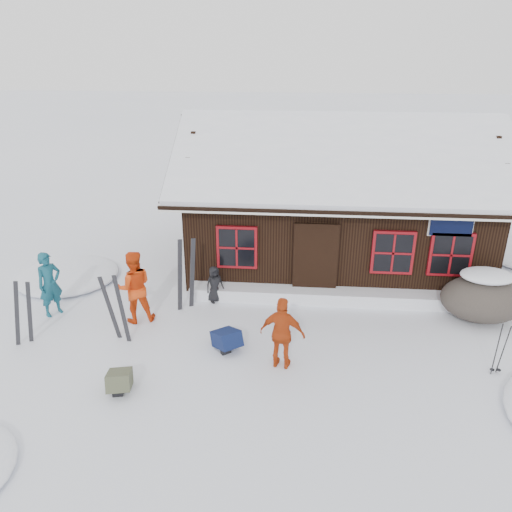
% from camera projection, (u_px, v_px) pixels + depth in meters
% --- Properties ---
extents(ground, '(120.00, 120.00, 0.00)m').
position_uv_depth(ground, '(274.00, 348.00, 10.90)').
color(ground, white).
rests_on(ground, ground).
extents(mountain_hut, '(8.90, 6.09, 4.42)m').
position_uv_depth(mountain_hut, '(335.00, 211.00, 14.71)').
color(mountain_hut, black).
rests_on(mountain_hut, ground).
extents(snow_drift, '(7.60, 0.60, 0.35)m').
position_uv_depth(snow_drift, '(337.00, 296.00, 12.77)').
color(snow_drift, white).
rests_on(snow_drift, ground).
extents(snow_mounds, '(20.60, 13.20, 0.48)m').
position_uv_depth(snow_mounds, '(344.00, 309.00, 12.47)').
color(snow_mounds, white).
rests_on(snow_mounds, ground).
extents(skier_teal, '(0.66, 0.71, 1.62)m').
position_uv_depth(skier_teal, '(50.00, 284.00, 11.97)').
color(skier_teal, '#144D5F').
rests_on(skier_teal, ground).
extents(skier_orange_left, '(1.05, 0.95, 1.78)m').
position_uv_depth(skier_orange_left, '(134.00, 287.00, 11.66)').
color(skier_orange_left, '#E34210').
rests_on(skier_orange_left, ground).
extents(skier_orange_right, '(0.98, 0.55, 1.57)m').
position_uv_depth(skier_orange_right, '(282.00, 333.00, 9.99)').
color(skier_orange_right, '#BC3E13').
rests_on(skier_orange_right, ground).
extents(skier_crouched, '(0.57, 0.53, 0.97)m').
position_uv_depth(skier_crouched, '(214.00, 284.00, 12.69)').
color(skier_crouched, black).
rests_on(skier_crouched, ground).
extents(boulder, '(1.95, 1.46, 1.15)m').
position_uv_depth(boulder, '(483.00, 297.00, 11.83)').
color(boulder, '#49413A').
rests_on(boulder, ground).
extents(ski_pair_left, '(0.52, 0.22, 1.56)m').
position_uv_depth(ski_pair_left, '(23.00, 314.00, 10.82)').
color(ski_pair_left, black).
rests_on(ski_pair_left, ground).
extents(ski_pair_mid, '(0.60, 0.16, 1.62)m').
position_uv_depth(ski_pair_mid, '(116.00, 309.00, 10.94)').
color(ski_pair_mid, black).
rests_on(ski_pair_mid, ground).
extents(ski_pair_right, '(0.50, 0.28, 1.90)m').
position_uv_depth(ski_pair_right, '(186.00, 275.00, 12.22)').
color(ski_pair_right, black).
rests_on(ski_pair_right, ground).
extents(ski_poles, '(0.21, 0.10, 1.17)m').
position_uv_depth(ski_poles, '(500.00, 350.00, 9.87)').
color(ski_poles, black).
rests_on(ski_poles, ground).
extents(backpack_blue, '(0.76, 0.80, 0.35)m').
position_uv_depth(backpack_blue, '(227.00, 342.00, 10.81)').
color(backpack_blue, '#0F1B44').
rests_on(backpack_blue, ground).
extents(backpack_olive, '(0.56, 0.67, 0.32)m').
position_uv_depth(backpack_olive, '(120.00, 383.00, 9.52)').
color(backpack_olive, '#4A4E38').
rests_on(backpack_olive, ground).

